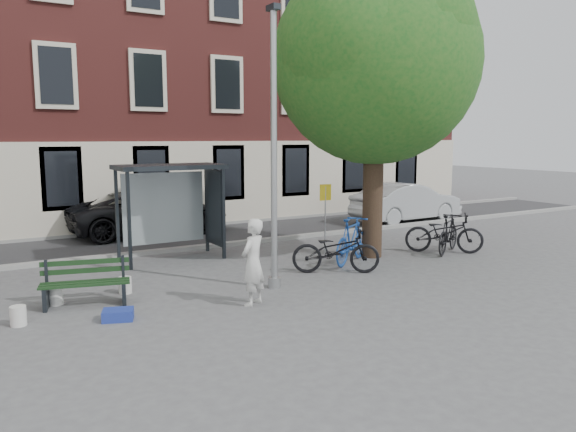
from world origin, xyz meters
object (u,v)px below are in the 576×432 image
Objects in this scene: bike_c at (444,233)px; notice_sign at (325,203)px; car_dark at (149,212)px; bike_d at (448,234)px; car_silver at (407,202)px; bike_b at (351,240)px; lamppost at (274,164)px; bus_shelter at (183,189)px; bench at (85,285)px; painter at (253,262)px; bike_a at (336,250)px.

bike_c is 1.10× the size of notice_sign.
notice_sign reaches higher than car_dark.
car_silver is (3.19, 5.26, 0.20)m from bike_d.
car_dark is at bearing 73.87° from car_silver.
car_silver is at bearing -84.33° from bike_b.
lamppost reaches higher than bus_shelter.
bike_d is (0.06, -0.11, -0.01)m from bike_c.
bus_shelter is 1.58× the size of bench.
bike_a is at bearing 172.59° from painter.
bus_shelter is 1.38× the size of bike_b.
notice_sign is (6.90, 1.57, 1.09)m from bench.
lamppost is at bearing 2.40° from bench.
bike_a is 1.23m from bike_b.
bike_d is (6.22, 0.74, -2.21)m from lamppost.
bike_b is at bearing 125.62° from bike_c.
bike_a is 1.07× the size of notice_sign.
painter reaches higher than bike_a.
bus_shelter is at bearing 98.47° from car_silver.
painter is at bearing 74.05° from bike_d.
bus_shelter is 1.62× the size of painter.
bike_c is at bearing -18.99° from notice_sign.
painter reaches higher than bike_d.
bench is 0.89× the size of notice_sign.
bike_b is at bearing 124.92° from car_silver.
bike_a is at bearing 65.27° from bike_d.
painter is 0.87× the size of notice_sign.
bike_b reaches higher than bike_c.
car_dark is (3.61, 7.59, 0.35)m from bench.
bike_c is 1.17× the size of bike_d.
lamppost is 3.88m from bike_b.
painter is at bearing -94.42° from bus_shelter.
car_silver is at bearing -178.08° from painter.
bus_shelter reaches higher than bike_a.
car_dark is at bearing 85.75° from bus_shelter.
painter reaches higher than car_dark.
notice_sign is at bearing -25.60° from bus_shelter.
car_silver is 2.31× the size of notice_sign.
bike_b is 8.04m from car_silver.
painter is 0.79× the size of bike_c.
bike_b is (1.01, 0.71, 0.05)m from bike_a.
bike_d is at bearing 161.24° from painter.
bike_d is at bearing -141.50° from car_dark.
painter is 9.33m from car_dark.
lamppost reaches higher than bike_b.
lamppost is at bearing -81.57° from bus_shelter.
bus_shelter reaches higher than car_silver.
bench is 14.30m from car_silver.
car_dark is at bearing -125.99° from painter.
notice_sign reaches higher than bike_d.
bus_shelter is 10.27m from car_silver.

